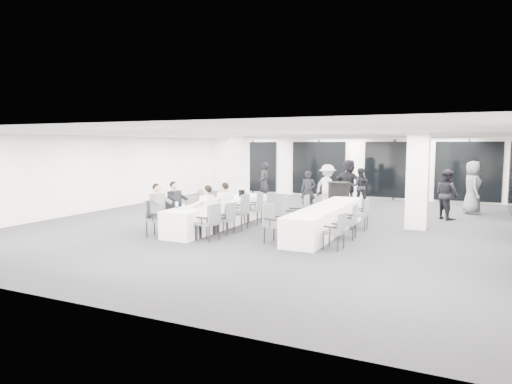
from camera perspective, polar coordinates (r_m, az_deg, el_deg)
room at (r=14.97m, az=6.87°, el=1.75°), size 14.04×16.04×2.84m
column_left at (r=18.32m, az=-2.06°, el=2.60°), size 0.60×0.60×2.80m
column_right at (r=14.17m, az=19.55°, el=1.26°), size 0.60×0.60×2.80m
banquet_table_main at (r=13.94m, az=-4.44°, el=-2.72°), size 0.90×5.00×0.75m
banquet_table_side at (r=13.01m, az=8.75°, el=-3.41°), size 0.90×5.00×0.75m
cocktail_table at (r=16.23m, az=10.30°, el=-0.80°), size 0.84×0.84×1.16m
chair_main_left_near at (r=12.61m, az=-12.59°, el=-2.92°), size 0.56×0.61×0.98m
chair_main_left_second at (r=13.25m, az=-10.44°, el=-2.45°), size 0.58×0.62×0.98m
chair_main_left_mid at (r=14.18m, az=-7.75°, el=-2.08°), size 0.53×0.56×0.89m
chair_main_left_fourth at (r=14.87m, az=-6.08°, el=-1.39°), size 0.59×0.63×1.02m
chair_main_left_far at (r=15.79m, az=-4.02°, el=-1.28°), size 0.48×0.52×0.86m
chair_main_right_near at (r=11.80m, az=-5.73°, el=-3.48°), size 0.55×0.59×0.96m
chair_main_right_second at (r=12.58m, az=-3.63°, el=-3.07°), size 0.48×0.53×0.88m
chair_main_right_mid at (r=13.24m, az=-1.95°, el=-2.21°), size 0.55×0.61×1.04m
chair_main_right_fourth at (r=14.18m, az=-0.05°, el=-1.81°), size 0.55×0.60×0.98m
chair_main_right_far at (r=15.04m, az=1.46°, el=-1.53°), size 0.53×0.56×0.90m
chair_side_left_near at (r=11.53m, az=2.15°, el=-3.63°), size 0.59×0.62×0.98m
chair_side_left_mid at (r=12.70m, az=4.40°, el=-2.59°), size 0.61×0.65×1.04m
chair_side_left_far at (r=14.29m, az=6.84°, el=-1.96°), size 0.47×0.53×0.91m
chair_side_right_near at (r=10.95m, az=10.06°, el=-4.57°), size 0.49×0.53×0.87m
chair_side_right_mid at (r=12.18m, az=11.69°, el=-3.37°), size 0.49×0.54×0.93m
chair_side_right_far at (r=13.61m, az=13.14°, el=-2.47°), size 0.46×0.52×0.91m
seated_guest_a at (r=12.48m, az=-11.98°, el=-1.83°), size 0.50×0.38×1.44m
seated_guest_b at (r=13.11m, az=-9.92°, el=-1.42°), size 0.50×0.38×1.44m
seated_guest_c at (r=11.85m, az=-6.40°, el=-2.15°), size 0.50×0.38×1.44m
seated_guest_d at (r=12.62m, az=-4.26°, el=-1.63°), size 0.50×0.38×1.44m
standing_guest_a at (r=17.05m, az=6.54°, el=0.44°), size 0.73×0.65×1.69m
standing_guest_b at (r=19.16m, az=12.85°, el=0.99°), size 0.93×0.69×1.72m
standing_guest_c at (r=17.90m, az=8.93°, el=1.06°), size 1.40×1.09×1.93m
standing_guest_e at (r=18.01m, az=25.46°, el=0.92°), size 0.82×1.14×2.15m
standing_guest_f at (r=19.36m, az=11.54°, el=1.65°), size 2.06×1.59×2.11m
standing_guest_g at (r=19.31m, az=1.00°, el=1.54°), size 0.92×0.91×1.97m
standing_guest_h at (r=16.35m, az=22.77°, el=0.12°), size 1.02×1.05×1.89m
ice_bucket_near at (r=13.05m, az=-6.54°, el=-1.14°), size 0.22×0.22×0.25m
ice_bucket_far at (r=15.16m, az=-1.80°, el=-0.14°), size 0.20×0.20×0.23m
water_bottle_a at (r=12.17m, az=-9.88°, el=-1.74°), size 0.07×0.07×0.23m
water_bottle_b at (r=14.09m, az=-3.03°, el=-0.68°), size 0.06×0.06×0.20m
water_bottle_c at (r=15.44m, az=-1.31°, el=-0.05°), size 0.07×0.07×0.22m
plate_a at (r=12.76m, az=-7.70°, el=-1.82°), size 0.22×0.22×0.03m
plate_b at (r=12.56m, az=-7.46°, el=-1.94°), size 0.20×0.20×0.03m
plate_c at (r=13.48m, az=-5.03°, el=-1.37°), size 0.18×0.18×0.03m
wine_glass at (r=12.04m, az=-9.02°, el=-1.68°), size 0.07×0.07×0.19m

